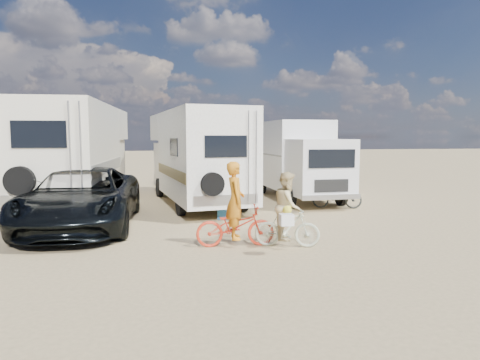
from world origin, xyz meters
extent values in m
plane|color=tan|center=(0.00, 0.00, 0.00)|extent=(140.00, 140.00, 0.00)
imported|color=black|center=(-3.83, 3.09, 0.84)|extent=(2.98, 6.10, 1.67)
imported|color=red|center=(-0.02, 0.19, 0.48)|extent=(1.85, 0.74, 0.95)
imported|color=#B4BD9F|center=(1.14, -0.10, 0.45)|extent=(1.55, 0.89, 0.90)
imported|color=orange|center=(-0.02, 0.19, 0.89)|extent=(0.47, 0.68, 1.79)
imported|color=#D8C186|center=(1.14, -0.10, 0.78)|extent=(0.81, 0.91, 1.56)
imported|color=black|center=(4.50, 4.68, 0.45)|extent=(1.82, 1.17, 0.90)
cube|color=#1E5687|center=(0.29, 3.51, 0.20)|extent=(0.54, 0.43, 0.39)
cube|color=#937E50|center=(0.40, 3.90, 0.19)|extent=(0.51, 0.51, 0.39)
camera|label=1|loc=(-1.81, -9.33, 2.53)|focal=31.89mm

